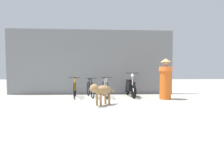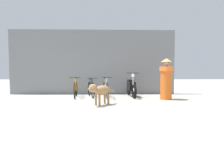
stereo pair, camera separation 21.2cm
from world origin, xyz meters
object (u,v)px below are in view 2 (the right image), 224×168
bicycle_1 (91,89)px  motorcycle (131,87)px  person_in_robes (166,79)px  bicycle_2 (106,89)px  bicycle_0 (76,89)px  stray_dog (100,90)px

bicycle_1 → motorcycle: size_ratio=0.85×
bicycle_1 → person_in_robes: person_in_robes is taller
bicycle_1 → bicycle_2: 0.69m
bicycle_0 → stray_dog: bearing=24.7°
person_in_robes → stray_dog: bearing=19.0°
stray_dog → bicycle_1: bearing=-123.3°
person_in_robes → bicycle_1: bearing=-21.6°
bicycle_1 → person_in_robes: bearing=60.7°
bicycle_1 → stray_dog: size_ratio=1.67×
bicycle_1 → motorcycle: motorcycle is taller
bicycle_1 → person_in_robes: size_ratio=0.96×
person_in_robes → motorcycle: bearing=-42.2°
motorcycle → person_in_robes: bearing=51.1°
bicycle_2 → stray_dog: size_ratio=1.83×
bicycle_2 → bicycle_0: bearing=-98.2°
bicycle_2 → motorcycle: (1.17, 0.27, 0.06)m
bicycle_0 → stray_dog: size_ratio=1.81×
person_in_robes → bicycle_0: bearing=-17.0°
bicycle_1 → bicycle_2: size_ratio=0.92×
bicycle_0 → bicycle_1: bearing=96.2°
bicycle_0 → bicycle_2: 1.34m
bicycle_2 → stray_dog: 1.96m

